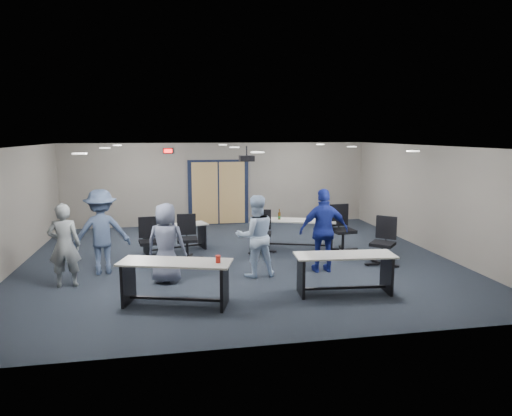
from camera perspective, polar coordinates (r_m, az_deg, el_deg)
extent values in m
plane|color=black|center=(11.02, -2.26, -6.51)|extent=(10.00, 10.00, 0.00)
cube|color=gray|center=(15.16, -4.74, 3.02)|extent=(10.00, 0.04, 2.70)
cube|color=gray|center=(6.40, 3.51, -5.66)|extent=(10.00, 0.04, 2.70)
cube|color=gray|center=(11.18, -28.57, -0.33)|extent=(0.04, 9.00, 2.70)
cube|color=gray|center=(12.46, 21.11, 1.06)|extent=(0.04, 9.00, 2.70)
cube|color=silver|center=(10.61, -2.35, 7.67)|extent=(10.00, 9.00, 0.04)
cube|color=black|center=(15.17, -4.71, 1.88)|extent=(2.00, 0.06, 2.20)
cube|color=tan|center=(15.11, -6.41, 1.83)|extent=(0.85, 0.04, 2.05)
cube|color=tan|center=(15.20, -3.02, 1.91)|extent=(0.85, 0.04, 2.05)
cube|color=black|center=(14.95, -10.93, 7.03)|extent=(0.32, 0.05, 0.18)
cube|color=#FF0C0C|center=(14.92, -10.93, 7.02)|extent=(0.26, 0.02, 0.12)
cylinder|color=black|center=(11.15, -1.18, 7.14)|extent=(0.04, 0.04, 0.24)
cube|color=black|center=(11.16, -1.17, 6.22)|extent=(0.35, 0.30, 0.14)
cylinder|color=black|center=(11.01, -1.05, 6.17)|extent=(0.08, 0.03, 0.08)
cube|color=#A7A69E|center=(8.14, -10.07, -6.70)|extent=(2.06, 1.19, 0.03)
cube|color=black|center=(8.53, -15.69, -8.94)|extent=(0.22, 0.59, 0.76)
cube|color=black|center=(8.06, -3.95, -9.68)|extent=(0.22, 0.59, 0.76)
cube|color=black|center=(8.34, -9.94, -11.12)|extent=(1.68, 0.55, 0.04)
cylinder|color=red|center=(7.94, -4.77, -6.37)|extent=(0.09, 0.09, 0.13)
cube|color=#A7A69E|center=(8.76, 11.05, -5.80)|extent=(1.92, 0.78, 0.03)
cube|color=black|center=(8.67, 5.63, -8.45)|extent=(0.10, 0.57, 0.73)
cube|color=black|center=(9.13, 16.04, -7.85)|extent=(0.10, 0.57, 0.73)
cube|color=black|center=(8.94, 10.92, -9.77)|extent=(1.66, 0.20, 0.04)
cube|color=#A7A69E|center=(11.87, -10.14, -2.19)|extent=(1.76, 1.05, 0.03)
cube|color=black|center=(11.74, -13.54, -4.13)|extent=(0.20, 0.50, 0.65)
cube|color=black|center=(12.19, -6.77, -3.44)|extent=(0.20, 0.50, 0.65)
cube|color=black|center=(12.00, -10.06, -4.87)|extent=(1.43, 0.50, 0.04)
cube|color=#A7A69E|center=(11.98, 5.43, -1.57)|extent=(1.99, 1.18, 0.03)
cube|color=black|center=(12.12, 1.43, -3.25)|extent=(0.23, 0.56, 0.73)
cube|color=black|center=(12.06, 9.39, -3.44)|extent=(0.23, 0.56, 0.73)
cube|color=black|center=(12.12, 5.38, -4.56)|extent=(1.61, 0.57, 0.04)
imported|color=gray|center=(9.71, -22.84, -4.33)|extent=(0.63, 0.43, 1.67)
imported|color=slate|center=(9.39, -11.16, -4.32)|extent=(0.91, 0.73, 1.63)
imported|color=#C0DCFF|center=(9.60, -0.07, -3.52)|extent=(0.90, 0.74, 1.74)
imported|color=navy|center=(10.03, 8.49, -2.80)|extent=(1.10, 0.51, 1.83)
imported|color=#425477|center=(10.34, -18.74, -2.83)|extent=(1.26, 0.83, 1.83)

